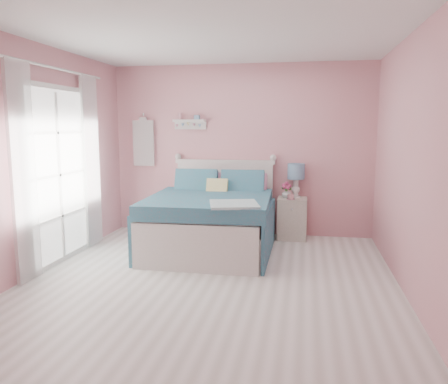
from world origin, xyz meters
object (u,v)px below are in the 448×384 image
(bed, at_px, (212,221))
(teacup, at_px, (291,197))
(vase, at_px, (286,193))
(nightstand, at_px, (292,218))
(table_lamp, at_px, (296,174))

(bed, relative_size, teacup, 20.52)
(bed, bearing_deg, vase, 36.59)
(nightstand, bearing_deg, bed, -143.82)
(bed, xyz_separation_m, teacup, (1.03, 0.64, 0.26))
(table_lamp, height_order, teacup, table_lamp)
(bed, distance_m, vase, 1.27)
(nightstand, bearing_deg, teacup, -99.87)
(vase, relative_size, teacup, 1.39)
(bed, relative_size, nightstand, 3.28)
(nightstand, height_order, table_lamp, table_lamp)
(table_lamp, distance_m, vase, 0.32)
(vase, bearing_deg, nightstand, -0.41)
(table_lamp, bearing_deg, nightstand, -114.83)
(table_lamp, bearing_deg, teacup, -106.08)
(nightstand, height_order, vase, vase)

